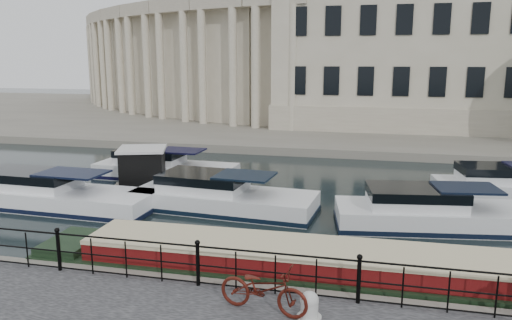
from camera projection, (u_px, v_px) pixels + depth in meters
The scene contains 9 objects.
ground_plane at pixel (224, 270), 14.99m from camera, with size 160.00×160.00×0.00m, color black.
far_bank at pixel (333, 117), 52.10m from camera, with size 120.00×42.00×0.55m, color #6B665B.
railing at pixel (198, 261), 12.60m from camera, with size 24.14×0.14×1.22m.
civic_building at pixel (321, 50), 46.89m from camera, with size 53.55×31.84×16.85m.
bicycle at pixel (263, 289), 11.29m from camera, with size 0.75×2.15×1.13m, color #44130C.
mooring_bollard at pixel (309, 305), 11.08m from camera, with size 0.56×0.56×0.62m.
narrowboat at pixel (326, 276), 13.67m from camera, with size 17.09×2.54×1.62m.
harbour_hut at pixel (143, 172), 23.69m from camera, with size 3.59×3.29×2.18m.
cabin_cruisers at pixel (249, 195), 21.86m from camera, with size 27.39×8.96×1.99m.
Camera 1 is at (4.18, -13.42, 6.23)m, focal length 35.00 mm.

